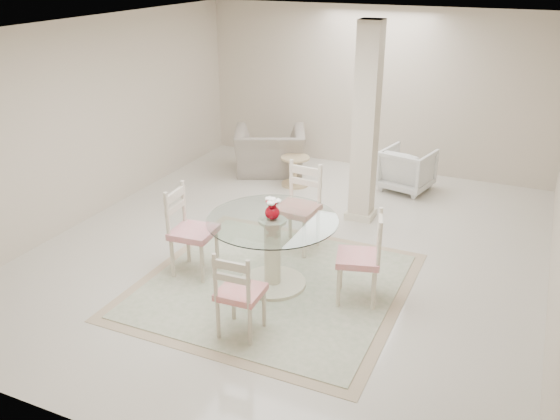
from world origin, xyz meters
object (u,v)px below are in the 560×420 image
at_px(dining_chair_north, 300,201).
at_px(recliner_taupe, 270,151).
at_px(dining_table, 273,253).
at_px(armchair_white, 407,169).
at_px(dining_chair_south, 238,288).
at_px(dining_chair_east, 366,251).
at_px(side_table, 295,172).
at_px(red_vase, 272,209).
at_px(column, 366,125).
at_px(dining_chair_west, 187,224).

height_order(dining_chair_north, recliner_taupe, dining_chair_north).
distance_m(dining_table, armchair_white, 3.63).
bearing_deg(dining_chair_north, recliner_taupe, 126.95).
distance_m(dining_chair_south, recliner_taupe, 4.74).
bearing_deg(dining_chair_east, recliner_taupe, -156.35).
xyz_separation_m(dining_chair_east, dining_chair_south, (-0.91, -1.13, -0.05)).
bearing_deg(dining_chair_north, dining_chair_south, -80.15).
relative_size(dining_chair_south, side_table, 2.16).
relative_size(dining_chair_north, side_table, 2.53).
bearing_deg(recliner_taupe, red_vase, 91.43).
bearing_deg(recliner_taupe, dining_table, 91.42).
xyz_separation_m(red_vase, side_table, (-1.00, 3.02, -0.72)).
xyz_separation_m(dining_table, dining_chair_south, (0.11, -1.01, 0.12)).
bearing_deg(recliner_taupe, armchair_white, 159.95).
height_order(dining_table, dining_chair_south, dining_chair_south).
bearing_deg(side_table, dining_table, -71.62).
bearing_deg(dining_table, dining_chair_north, 95.44).
relative_size(column, red_vase, 10.99).
bearing_deg(dining_chair_south, dining_chair_west, -41.29).
xyz_separation_m(column, dining_chair_north, (-0.44, -1.21, -0.72)).
bearing_deg(dining_chair_south, side_table, -77.17).
relative_size(dining_table, red_vase, 5.79).
xyz_separation_m(red_vase, dining_chair_west, (-1.02, -0.11, -0.33)).
bearing_deg(red_vase, column, 81.33).
distance_m(dining_chair_east, dining_chair_south, 1.45).
height_order(dining_chair_west, armchair_white, dining_chair_west).
relative_size(dining_table, recliner_taupe, 1.23).
height_order(dining_table, dining_chair_east, dining_chair_east).
distance_m(dining_chair_east, recliner_taupe, 4.21).
bearing_deg(dining_table, dining_chair_west, -173.93).
distance_m(dining_table, red_vase, 0.52).
height_order(dining_chair_west, dining_chair_south, dining_chair_west).
relative_size(dining_chair_east, dining_chair_west, 0.96).
xyz_separation_m(dining_table, red_vase, (0.00, -0.00, 0.52)).
bearing_deg(dining_chair_west, armchair_white, -28.92).
xyz_separation_m(dining_table, armchair_white, (0.67, 3.56, -0.08)).
height_order(dining_table, armchair_white, dining_table).
xyz_separation_m(dining_chair_north, recliner_taupe, (-1.53, 2.37, -0.26)).
relative_size(dining_table, armchair_white, 1.93).
xyz_separation_m(dining_chair_east, armchair_white, (-0.34, 3.44, -0.25)).
bearing_deg(dining_table, dining_chair_south, -84.02).
relative_size(red_vase, dining_chair_north, 0.20).
bearing_deg(recliner_taupe, dining_chair_east, 104.72).
relative_size(dining_chair_north, dining_chair_south, 1.17).
bearing_deg(side_table, dining_chair_east, -55.14).
xyz_separation_m(column, red_vase, (-0.34, -2.23, -0.41)).
height_order(red_vase, dining_chair_north, dining_chair_north).
xyz_separation_m(recliner_taupe, armchair_white, (2.30, 0.17, -0.04)).
distance_m(column, dining_table, 2.44).
relative_size(dining_table, dining_chair_south, 1.38).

